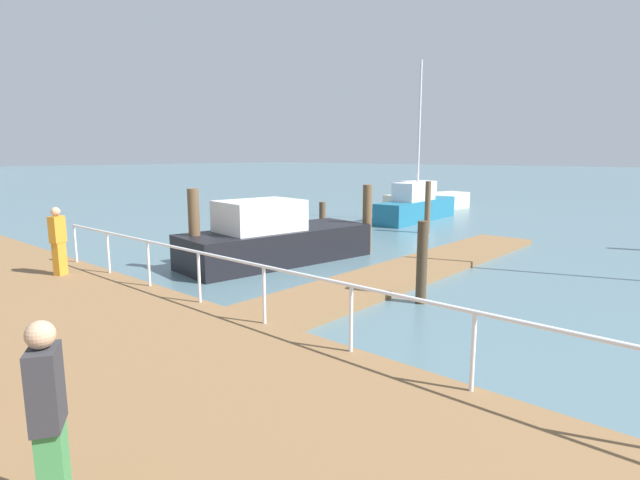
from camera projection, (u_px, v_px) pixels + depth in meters
ground_plane at (144, 251)px, 17.77m from camera, size 300.00×300.00×0.00m
floating_dock at (413, 269)px, 14.54m from camera, size 14.03×2.00×0.18m
boardwalk_railing at (407, 311)px, 6.91m from camera, size 0.06×21.65×1.08m
dock_piling_1 at (194, 230)px, 14.51m from camera, size 0.33×0.33×2.43m
dock_piling_2 at (367, 219)px, 17.18m from camera, size 0.31×0.31×2.38m
dock_piling_3 at (322, 221)px, 20.12m from camera, size 0.26×0.26×1.52m
dock_piling_4 at (422, 263)px, 11.39m from camera, size 0.25×0.25×1.92m
dock_piling_5 at (428, 207)px, 21.70m from camera, size 0.25×0.25×2.26m
moored_boat_0 at (416, 205)px, 25.87m from camera, size 6.59×1.90×8.04m
moored_boat_1 at (274, 239)px, 15.77m from camera, size 6.48×3.09×2.02m
moored_boat_2 at (426, 199)px, 30.75m from camera, size 6.28×2.94×1.82m
pedestrian_0 at (49, 419)px, 4.00m from camera, size 0.37×0.42×1.73m
pedestrian_2 at (58, 240)px, 12.44m from camera, size 0.42×0.35×1.72m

